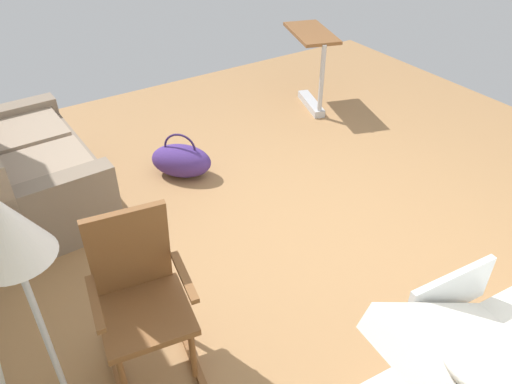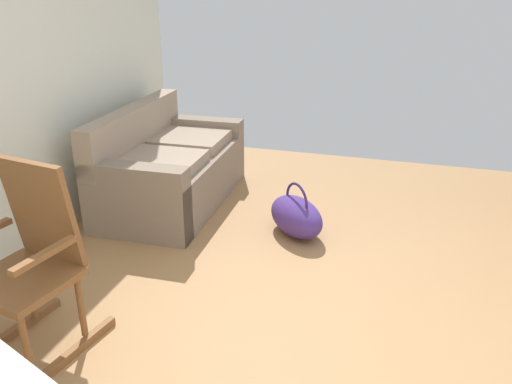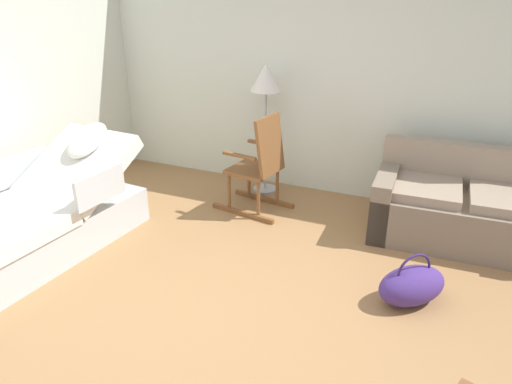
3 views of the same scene
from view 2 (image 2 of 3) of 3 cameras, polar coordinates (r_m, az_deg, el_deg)
The scene contains 4 objects.
ground_plane at distance 3.01m, azimuth 9.80°, elevation -16.61°, with size 6.60×6.60×0.00m, color #9E7247.
couch at distance 4.65m, azimuth -9.48°, elevation 2.40°, with size 1.63×0.91×0.85m.
rocking_chair at distance 2.96m, azimuth -23.43°, elevation -7.33°, with size 0.83×0.59×1.05m.
duffel_bag at distance 4.08m, azimuth 4.44°, elevation -2.64°, with size 0.62×0.62×0.43m.
Camera 2 is at (-2.34, -0.19, 1.89)m, focal length 36.47 mm.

